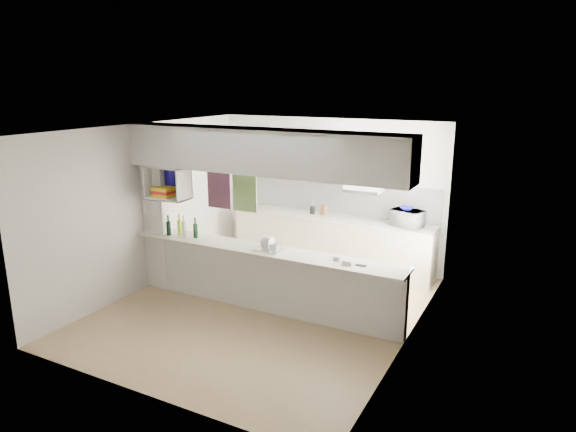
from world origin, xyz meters
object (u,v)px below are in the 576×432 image
Objects in this scene: bowl at (407,209)px; dish_rack at (270,244)px; microwave at (408,218)px; wine_bottles at (182,229)px.

bowl is 0.54× the size of dish_rack.
wine_bottles reaches higher than microwave.
bowl is (-0.01, -0.03, 0.16)m from microwave.
dish_rack is 1.51m from wine_bottles.
microwave is 0.96× the size of wine_bottles.
microwave is 0.17m from bowl.
bowl reaches higher than microwave.
bowl is at bearing 86.64° from microwave.
microwave reaches higher than dish_rack.
dish_rack is at bearing 1.65° from wine_bottles.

